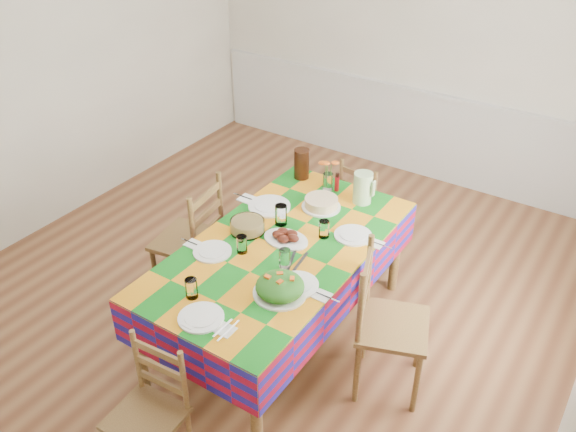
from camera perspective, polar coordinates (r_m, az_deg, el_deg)
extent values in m
cube|color=brown|center=(4.89, -2.03, -7.26)|extent=(4.50, 5.00, 0.04)
cube|color=beige|center=(6.23, 11.68, 15.59)|extent=(4.50, 0.04, 2.70)
cube|color=beige|center=(5.68, -21.86, 12.29)|extent=(0.04, 5.00, 2.70)
cube|color=silver|center=(6.33, 11.04, 11.60)|extent=(4.41, 0.06, 0.04)
cube|color=silver|center=(6.51, 10.68, 7.95)|extent=(4.41, 0.03, 0.90)
cylinder|color=brown|center=(4.01, -13.80, -11.89)|extent=(0.07, 0.07, 0.73)
cylinder|color=brown|center=(3.57, -3.01, -17.89)|extent=(0.07, 0.07, 0.73)
cylinder|color=brown|center=(5.10, 0.82, 0.02)|extent=(0.07, 0.07, 0.73)
cylinder|color=brown|center=(4.76, 10.06, -3.22)|extent=(0.07, 0.07, 0.73)
cube|color=brown|center=(4.04, -0.75, -3.15)|extent=(1.03, 1.96, 0.04)
cube|color=maroon|center=(4.03, -0.75, -2.87)|extent=(1.07, 2.00, 0.01)
cube|color=maroon|center=(4.39, -6.55, -2.30)|extent=(0.01, 2.00, 0.31)
cube|color=maroon|center=(3.91, 5.84, -7.26)|extent=(0.01, 2.00, 0.31)
cube|color=maroon|center=(3.55, -10.03, -12.81)|extent=(1.07, 0.01, 0.31)
cube|color=maroon|center=(4.83, 5.90, 1.38)|extent=(1.07, 0.01, 0.31)
cylinder|color=white|center=(3.51, -8.14, -9.39)|extent=(0.26, 0.26, 0.01)
cylinder|color=white|center=(3.50, -8.15, -9.27)|extent=(0.19, 0.19, 0.01)
cylinder|color=white|center=(3.62, -9.02, -6.70)|extent=(0.07, 0.07, 0.13)
cube|color=white|center=(3.42, -5.86, -10.57)|extent=(0.10, 0.10, 0.01)
cube|color=silver|center=(3.43, -6.12, -10.39)|extent=(0.01, 0.17, 0.00)
cube|color=silver|center=(3.41, -5.60, -10.64)|extent=(0.01, 0.19, 0.00)
cylinder|color=white|center=(3.99, -7.09, -3.33)|extent=(0.25, 0.25, 0.01)
cylinder|color=white|center=(3.99, -7.10, -3.22)|extent=(0.18, 0.18, 0.01)
cylinder|color=white|center=(3.95, -4.33, -2.65)|extent=(0.07, 0.07, 0.12)
cube|color=white|center=(4.09, -8.91, -2.59)|extent=(0.09, 0.09, 0.01)
cube|color=silver|center=(4.09, -9.11, -2.45)|extent=(0.16, 0.01, 0.00)
cube|color=silver|center=(4.07, -8.72, -2.62)|extent=(0.19, 0.01, 0.00)
cylinder|color=white|center=(4.43, -1.76, 0.93)|extent=(0.31, 0.31, 0.02)
cylinder|color=white|center=(4.42, -1.76, 1.05)|extent=(0.22, 0.22, 0.01)
cylinder|color=white|center=(4.20, -0.67, 0.10)|extent=(0.09, 0.09, 0.15)
cube|color=white|center=(4.53, -3.89, 1.63)|extent=(0.11, 0.11, 0.01)
cube|color=silver|center=(4.54, -4.12, 1.77)|extent=(0.19, 0.01, 0.00)
cube|color=silver|center=(4.52, -3.66, 1.61)|extent=(0.23, 0.01, 0.00)
cylinder|color=white|center=(3.69, 0.85, -6.45)|extent=(0.26, 0.26, 0.01)
cylinder|color=white|center=(3.69, 0.85, -6.33)|extent=(0.19, 0.19, 0.01)
cylinder|color=white|center=(3.81, -0.30, -3.98)|extent=(0.07, 0.07, 0.13)
cube|color=white|center=(3.63, 3.22, -7.46)|extent=(0.10, 0.10, 0.01)
cube|color=silver|center=(3.63, 2.95, -7.29)|extent=(0.17, 0.01, 0.00)
cube|color=silver|center=(3.61, 3.49, -7.51)|extent=(0.20, 0.01, 0.00)
cylinder|color=white|center=(4.14, 6.11, -1.80)|extent=(0.26, 0.26, 0.01)
cylinder|color=white|center=(4.13, 6.12, -1.69)|extent=(0.18, 0.18, 0.01)
cylinder|color=white|center=(4.08, 3.39, -1.22)|extent=(0.07, 0.07, 0.12)
cube|color=white|center=(4.08, 8.24, -2.59)|extent=(0.10, 0.10, 0.01)
cube|color=silver|center=(4.08, 8.00, -2.45)|extent=(0.16, 0.01, 0.00)
cube|color=silver|center=(4.07, 8.48, -2.62)|extent=(0.19, 0.01, 0.00)
ellipsoid|color=white|center=(4.07, -0.20, -2.20)|extent=(0.32, 0.23, 0.01)
ellipsoid|color=black|center=(4.03, 0.47, -2.09)|extent=(0.08, 0.07, 0.05)
ellipsoid|color=black|center=(4.07, 0.35, -1.67)|extent=(0.08, 0.07, 0.05)
ellipsoid|color=black|center=(4.09, -0.46, -1.47)|extent=(0.08, 0.07, 0.05)
ellipsoid|color=black|center=(4.06, -0.94, -1.74)|extent=(0.08, 0.07, 0.05)
ellipsoid|color=black|center=(4.02, -0.47, -2.15)|extent=(0.08, 0.07, 0.05)
cylinder|color=white|center=(3.63, -0.75, -7.21)|extent=(0.32, 0.32, 0.02)
ellipsoid|color=#194A12|center=(3.60, -0.76, -6.59)|extent=(0.29, 0.29, 0.13)
cube|color=#E15C13|center=(3.57, -1.93, -5.70)|extent=(0.04, 0.03, 0.01)
cube|color=#E15C13|center=(3.59, -0.76, -5.40)|extent=(0.05, 0.04, 0.01)
cube|color=#E15C13|center=(3.53, -0.77, -6.18)|extent=(0.03, 0.04, 0.01)
cube|color=#E15C13|center=(3.55, 0.39, -5.87)|extent=(0.04, 0.05, 0.01)
cylinder|color=white|center=(4.15, -3.82, -0.93)|extent=(0.24, 0.24, 0.09)
cylinder|color=#EAD37C|center=(4.15, -3.82, -0.92)|extent=(0.22, 0.22, 0.07)
cylinder|color=white|center=(4.42, 3.12, 0.86)|extent=(0.28, 0.28, 0.01)
cylinder|color=#DBB685|center=(4.40, 3.13, 1.30)|extent=(0.24, 0.24, 0.07)
cube|color=black|center=(3.86, 0.19, -4.50)|extent=(0.12, 0.27, 0.01)
cube|color=black|center=(3.85, 0.94, -4.59)|extent=(0.06, 0.28, 0.01)
cylinder|color=white|center=(4.63, 3.76, 3.26)|extent=(0.08, 0.08, 0.13)
cylinder|color=#3D6F25|center=(4.62, 3.54, 3.84)|extent=(0.01, 0.01, 0.19)
ellipsoid|color=#E15C13|center=(4.59, 3.23, 4.99)|extent=(0.06, 0.06, 0.02)
cylinder|color=#3D6F25|center=(4.61, 4.02, 3.77)|extent=(0.01, 0.01, 0.19)
ellipsoid|color=#E15C13|center=(4.56, 4.45, 4.99)|extent=(0.06, 0.06, 0.02)
cylinder|color=#3D6F25|center=(4.60, 3.68, 3.69)|extent=(0.01, 0.01, 0.19)
ellipsoid|color=#E15C13|center=(4.52, 3.57, 4.97)|extent=(0.06, 0.06, 0.02)
cylinder|color=#B30E19|center=(4.61, 4.60, 3.19)|extent=(0.04, 0.04, 0.15)
cylinder|color=#ADD496|center=(4.46, 7.00, 2.64)|extent=(0.14, 0.14, 0.24)
cylinder|color=black|center=(4.76, 1.28, 4.92)|extent=(0.12, 0.12, 0.24)
cube|color=white|center=(3.46, -9.39, -10.20)|extent=(0.08, 0.02, 0.02)
cylinder|color=brown|center=(3.87, -13.15, -17.50)|extent=(0.03, 0.03, 0.40)
cube|color=brown|center=(3.56, -13.17, -17.94)|extent=(0.40, 0.38, 0.03)
cylinder|color=brown|center=(3.56, -13.92, -13.01)|extent=(0.03, 0.03, 0.45)
cylinder|color=brown|center=(3.40, -9.70, -15.10)|extent=(0.03, 0.03, 0.45)
cube|color=brown|center=(3.54, -11.70, -15.03)|extent=(0.32, 0.04, 0.04)
cube|color=brown|center=(3.46, -11.92, -13.73)|extent=(0.32, 0.04, 0.04)
cube|color=brown|center=(3.38, -12.15, -12.37)|extent=(0.32, 0.04, 0.04)
cylinder|color=brown|center=(5.33, 9.64, -0.93)|extent=(0.03, 0.03, 0.41)
cylinder|color=brown|center=(5.47, 6.77, 0.33)|extent=(0.03, 0.03, 0.41)
cylinder|color=brown|center=(5.11, 7.74, -2.39)|extent=(0.03, 0.03, 0.41)
cylinder|color=brown|center=(5.26, 4.80, -1.03)|extent=(0.03, 0.03, 0.41)
cube|color=brown|center=(5.17, 7.40, 1.04)|extent=(0.43, 0.42, 0.03)
cylinder|color=brown|center=(4.87, 8.05, 1.76)|extent=(0.03, 0.03, 0.46)
cylinder|color=brown|center=(5.02, 4.96, 3.04)|extent=(0.03, 0.03, 0.46)
cube|color=brown|center=(4.99, 6.42, 1.51)|extent=(0.33, 0.06, 0.05)
cube|color=brown|center=(4.93, 6.50, 2.69)|extent=(0.33, 0.06, 0.05)
cube|color=brown|center=(4.87, 6.59, 3.90)|extent=(0.33, 0.06, 0.05)
cylinder|color=brown|center=(4.99, -9.77, -3.00)|extent=(0.04, 0.04, 0.49)
cylinder|color=brown|center=(4.74, -12.30, -5.49)|extent=(0.04, 0.04, 0.49)
cylinder|color=brown|center=(4.82, -6.09, -4.08)|extent=(0.04, 0.04, 0.49)
cylinder|color=brown|center=(4.57, -8.49, -6.73)|extent=(0.04, 0.04, 0.49)
cube|color=brown|center=(4.62, -9.44, -2.23)|extent=(0.50, 0.52, 0.03)
cylinder|color=brown|center=(4.53, -6.34, 1.10)|extent=(0.04, 0.04, 0.54)
cylinder|color=brown|center=(4.26, -8.92, -1.42)|extent=(0.04, 0.04, 0.54)
cube|color=brown|center=(4.45, -7.49, -1.29)|extent=(0.08, 0.39, 0.05)
cube|color=brown|center=(4.37, -7.62, 0.24)|extent=(0.08, 0.39, 0.05)
cube|color=brown|center=(4.30, -7.75, 1.82)|extent=(0.08, 0.39, 0.05)
cylinder|color=brown|center=(3.94, 11.93, -15.09)|extent=(0.04, 0.04, 0.49)
cylinder|color=brown|center=(4.22, 12.22, -11.24)|extent=(0.04, 0.04, 0.49)
cylinder|color=brown|center=(3.94, 6.46, -14.41)|extent=(0.04, 0.04, 0.49)
cylinder|color=brown|center=(4.22, 7.18, -10.61)|extent=(0.04, 0.04, 0.49)
cube|color=brown|center=(3.89, 9.80, -10.11)|extent=(0.56, 0.57, 0.03)
cylinder|color=brown|center=(3.59, 6.79, -8.80)|extent=(0.04, 0.04, 0.54)
cylinder|color=brown|center=(3.89, 7.54, -5.08)|extent=(0.04, 0.04, 0.54)
cube|color=brown|center=(3.80, 7.07, -8.12)|extent=(0.15, 0.37, 0.05)
cube|color=brown|center=(3.71, 7.21, -6.48)|extent=(0.15, 0.37, 0.05)
cube|color=brown|center=(3.63, 7.36, -4.77)|extent=(0.15, 0.37, 0.05)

